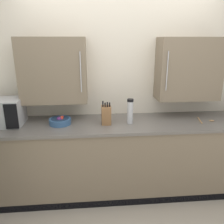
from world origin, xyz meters
The scene contains 6 objects.
back_wall_tiled centered at (0.00, 1.00, 1.36)m, with size 4.38×0.44×2.59m.
counter_unit centered at (0.00, 0.66, 0.48)m, with size 3.79×0.70×0.95m.
fruit_bowl centered at (-0.76, 0.66, 0.99)m, with size 0.26×0.26×0.10m.
wooden_spoon centered at (1.01, 0.61, 0.96)m, with size 0.20×0.22×0.02m.
knife_block centered at (-0.22, 0.63, 1.06)m, with size 0.11×0.15×0.29m.
thermos_flask centered at (0.07, 0.62, 1.10)m, with size 0.07×0.07×0.30m.
Camera 1 is at (-0.37, -1.91, 1.91)m, focal length 36.45 mm.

